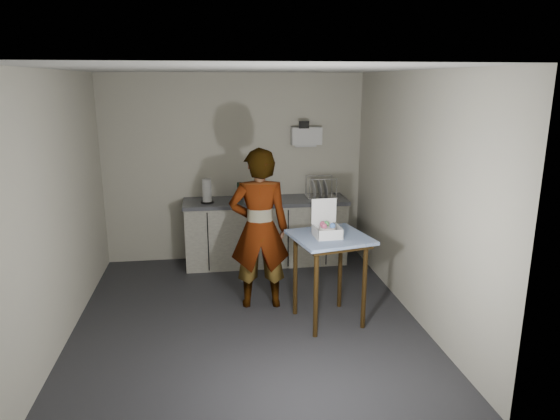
{
  "coord_description": "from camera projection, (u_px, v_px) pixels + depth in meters",
  "views": [
    {
      "loc": [
        -0.34,
        -4.92,
        2.49
      ],
      "look_at": [
        0.42,
        0.45,
        1.08
      ],
      "focal_mm": 32.0,
      "sensor_mm": 36.0,
      "label": 1
    }
  ],
  "objects": [
    {
      "name": "ground",
      "position": [
        247.0,
        319.0,
        5.39
      ],
      "size": [
        4.0,
        4.0,
        0.0
      ],
      "primitive_type": "plane",
      "color": "#2A2A2F",
      "rests_on": "ground"
    },
    {
      "name": "wall_back",
      "position": [
        235.0,
        169.0,
        6.97
      ],
      "size": [
        3.6,
        0.02,
        2.6
      ],
      "primitive_type": "cube",
      "color": "beige",
      "rests_on": "ground"
    },
    {
      "name": "wall_right",
      "position": [
        413.0,
        196.0,
        5.3
      ],
      "size": [
        0.02,
        4.0,
        2.6
      ],
      "primitive_type": "cube",
      "color": "beige",
      "rests_on": "ground"
    },
    {
      "name": "wall_left",
      "position": [
        60.0,
        208.0,
        4.82
      ],
      "size": [
        0.02,
        4.0,
        2.6
      ],
      "primitive_type": "cube",
      "color": "beige",
      "rests_on": "ground"
    },
    {
      "name": "ceiling",
      "position": [
        243.0,
        70.0,
        4.73
      ],
      "size": [
        3.6,
        4.0,
        0.01
      ],
      "primitive_type": "cube",
      "color": "silver",
      "rests_on": "wall_back"
    },
    {
      "name": "kitchen_counter",
      "position": [
        266.0,
        233.0,
        6.96
      ],
      "size": [
        2.24,
        0.62,
        0.91
      ],
      "color": "black",
      "rests_on": "ground"
    },
    {
      "name": "wall_shelf",
      "position": [
        306.0,
        136.0,
        6.92
      ],
      "size": [
        0.42,
        0.18,
        0.37
      ],
      "color": "white",
      "rests_on": "ground"
    },
    {
      "name": "side_table",
      "position": [
        330.0,
        247.0,
        5.14
      ],
      "size": [
        0.87,
        0.87,
        0.95
      ],
      "rotation": [
        0.0,
        0.0,
        0.21
      ],
      "color": "#321F0B",
      "rests_on": "ground"
    },
    {
      "name": "standing_man",
      "position": [
        259.0,
        229.0,
        5.5
      ],
      "size": [
        0.68,
        0.47,
        1.81
      ],
      "primitive_type": "imported",
      "rotation": [
        0.0,
        0.0,
        3.09
      ],
      "color": "#B2A593",
      "rests_on": "ground"
    },
    {
      "name": "soap_bottle",
      "position": [
        259.0,
        190.0,
        6.8
      ],
      "size": [
        0.14,
        0.14,
        0.28
      ],
      "primitive_type": "imported",
      "rotation": [
        0.0,
        0.0,
        0.37
      ],
      "color": "black",
      "rests_on": "kitchen_counter"
    },
    {
      "name": "soda_can",
      "position": [
        273.0,
        195.0,
        6.84
      ],
      "size": [
        0.07,
        0.07,
        0.12
      ],
      "primitive_type": "cylinder",
      "color": "red",
      "rests_on": "kitchen_counter"
    },
    {
      "name": "dark_bottle",
      "position": [
        240.0,
        191.0,
        6.84
      ],
      "size": [
        0.07,
        0.07,
        0.23
      ],
      "primitive_type": "cylinder",
      "color": "black",
      "rests_on": "kitchen_counter"
    },
    {
      "name": "paper_towel",
      "position": [
        207.0,
        192.0,
        6.64
      ],
      "size": [
        0.18,
        0.18,
        0.32
      ],
      "color": "black",
      "rests_on": "kitchen_counter"
    },
    {
      "name": "dish_rack",
      "position": [
        320.0,
        193.0,
        6.96
      ],
      "size": [
        0.42,
        0.31,
        0.29
      ],
      "color": "silver",
      "rests_on": "kitchen_counter"
    },
    {
      "name": "bakery_box",
      "position": [
        327.0,
        229.0,
        5.07
      ],
      "size": [
        0.28,
        0.29,
        0.37
      ],
      "rotation": [
        0.0,
        0.0,
        0.06
      ],
      "color": "white",
      "rests_on": "side_table"
    }
  ]
}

